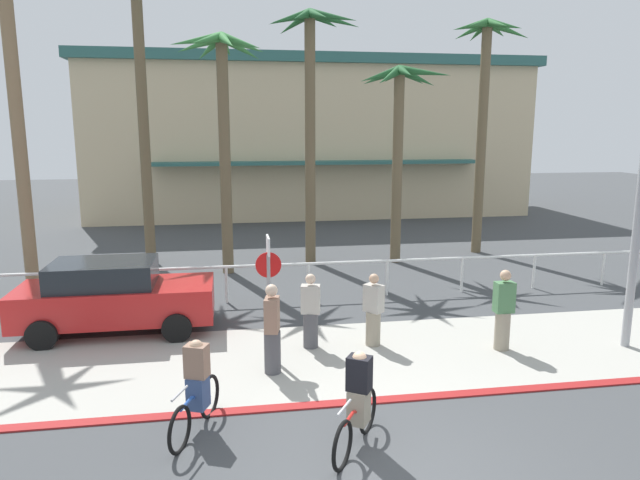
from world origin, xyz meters
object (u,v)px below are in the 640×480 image
Objects in this scene: cyclist_red_0 at (358,402)px; palm_tree_6 at (485,82)px; stop_sign_bike_lane at (269,280)px; cyclist_blue_1 at (197,388)px; palm_tree_4 at (311,73)px; car_red_1 at (114,296)px; pedestrian_3 at (373,313)px; palm_tree_3 at (222,90)px; pedestrian_1 at (311,314)px; palm_tree_1 at (11,61)px; pedestrian_2 at (503,313)px; palm_tree_5 at (399,113)px; palm_tree_2 at (140,52)px; pedestrian_0 at (272,333)px.

palm_tree_6 is at bearing 59.23° from cyclist_red_0.
stop_sign_bike_lane is 3.18m from cyclist_blue_1.
palm_tree_4 is 10.19m from car_red_1.
pedestrian_3 reaches higher than cyclist_blue_1.
stop_sign_bike_lane is 8.54m from palm_tree_3.
palm_tree_4 is at bearing 72.90° from cyclist_blue_1.
car_red_1 reaches higher than pedestrian_1.
cyclist_red_0 is 2.53m from cyclist_blue_1.
palm_tree_4 is at bearing 49.19° from car_red_1.
palm_tree_3 is 0.89× the size of palm_tree_4.
palm_tree_1 is 8.92m from palm_tree_4.
palm_tree_4 is 10.04m from pedestrian_1.
palm_tree_4 is (2.94, 1.15, 0.66)m from palm_tree_3.
pedestrian_2 is at bearing -72.61° from palm_tree_4.
palm_tree_1 is 2.09× the size of car_red_1.
palm_tree_6 reaches higher than pedestrian_1.
palm_tree_5 is at bearing 61.45° from pedestrian_1.
palm_tree_6 reaches higher than cyclist_blue_1.
stop_sign_bike_lane is 0.30× the size of palm_tree_4.
palm_tree_2 reaches higher than car_red_1.
palm_tree_5 is 13.40m from cyclist_blue_1.
pedestrian_2 is at bearing -49.18° from palm_tree_2.
palm_tree_4 is 3.29m from palm_tree_5.
palm_tree_1 is 11.38m from cyclist_blue_1.
pedestrian_3 is at bearing -17.57° from car_red_1.
palm_tree_2 is 1.15× the size of palm_tree_6.
palm_tree_6 is 14.30m from pedestrian_0.
palm_tree_1 is at bearing 128.29° from cyclist_red_0.
pedestrian_3 is (5.70, -1.81, -0.13)m from car_red_1.
palm_tree_5 is at bearing 6.91° from palm_tree_3.
palm_tree_3 is 9.63m from palm_tree_6.
palm_tree_2 is at bearing 179.29° from palm_tree_6.
pedestrian_0 is (0.81, -8.20, -4.99)m from palm_tree_3.
palm_tree_5 is at bearing -163.33° from palm_tree_6.
palm_tree_4 is at bearing 18.47° from palm_tree_1.
pedestrian_2 is (6.27, 2.36, 0.13)m from cyclist_blue_1.
palm_tree_3 is at bearing 103.84° from pedestrian_1.
car_red_1 reaches higher than cyclist_red_0.
car_red_1 is 4.67m from pedestrian_1.
palm_tree_1 is 5.16× the size of pedestrian_0.
palm_tree_3 is 4.29× the size of pedestrian_2.
palm_tree_3 reaches higher than pedestrian_0.
palm_tree_4 is 5.19× the size of pedestrian_1.
stop_sign_bike_lane is 0.30× the size of palm_tree_6.
pedestrian_0 is at bearing 110.40° from cyclist_red_0.
palm_tree_5 is (8.56, -1.21, -1.97)m from palm_tree_2.
pedestrian_2 reaches higher than cyclist_red_0.
palm_tree_5 is at bearing 57.88° from stop_sign_bike_lane.
cyclist_blue_1 is 4.73m from pedestrian_3.
cyclist_blue_1 is (-1.34, -2.71, -0.98)m from stop_sign_bike_lane.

